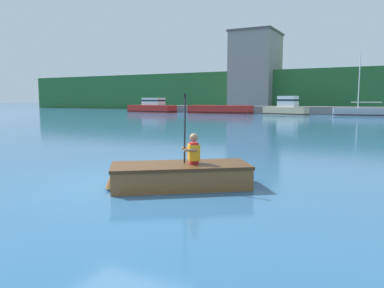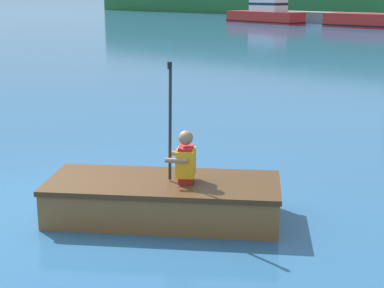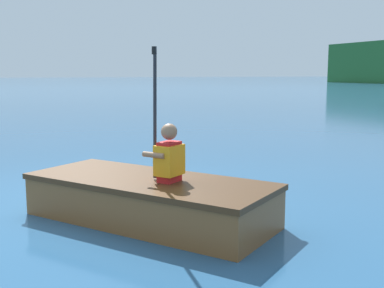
{
  "view_description": "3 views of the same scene",
  "coord_description": "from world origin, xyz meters",
  "px_view_note": "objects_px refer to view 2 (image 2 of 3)",
  "views": [
    {
      "loc": [
        4.83,
        -5.81,
        1.76
      ],
      "look_at": [
        1.22,
        1.11,
        0.82
      ],
      "focal_mm": 35.0,
      "sensor_mm": 36.0,
      "label": 1
    },
    {
      "loc": [
        5.94,
        -3.98,
        2.64
      ],
      "look_at": [
        1.22,
        1.11,
        0.82
      ],
      "focal_mm": 55.0,
      "sensor_mm": 36.0,
      "label": 2
    },
    {
      "loc": [
        6.11,
        -0.82,
        1.61
      ],
      "look_at": [
        1.22,
        1.11,
        0.82
      ],
      "focal_mm": 45.0,
      "sensor_mm": 36.0,
      "label": 3
    }
  ],
  "objects_px": {
    "moored_boat_dock_east_inner": "(379,22)",
    "person_paddler": "(185,158)",
    "moored_boat_dock_center_far": "(265,14)",
    "rowboat_foreground": "(160,197)"
  },
  "relations": [
    {
      "from": "moored_boat_dock_east_inner",
      "to": "person_paddler",
      "type": "distance_m",
      "value": 38.79
    },
    {
      "from": "moored_boat_dock_center_far",
      "to": "person_paddler",
      "type": "bearing_deg",
      "value": -55.33
    },
    {
      "from": "moored_boat_dock_center_far",
      "to": "moored_boat_dock_east_inner",
      "type": "bearing_deg",
      "value": 1.49
    },
    {
      "from": "moored_boat_dock_east_inner",
      "to": "person_paddler",
      "type": "xyz_separation_m",
      "value": [
        14.82,
        -35.85,
        0.28
      ]
    },
    {
      "from": "person_paddler",
      "to": "moored_boat_dock_center_far",
      "type": "bearing_deg",
      "value": 124.67
    },
    {
      "from": "moored_boat_dock_east_inner",
      "to": "rowboat_foreground",
      "type": "xyz_separation_m",
      "value": [
        14.58,
        -36.03,
        -0.21
      ]
    },
    {
      "from": "moored_boat_dock_center_far",
      "to": "rowboat_foreground",
      "type": "height_order",
      "value": "moored_boat_dock_center_far"
    },
    {
      "from": "person_paddler",
      "to": "rowboat_foreground",
      "type": "bearing_deg",
      "value": -143.64
    },
    {
      "from": "moored_boat_dock_center_far",
      "to": "rowboat_foreground",
      "type": "xyz_separation_m",
      "value": [
        24.38,
        -35.78,
        -0.45
      ]
    },
    {
      "from": "moored_boat_dock_center_far",
      "to": "moored_boat_dock_east_inner",
      "type": "height_order",
      "value": "moored_boat_dock_center_far"
    }
  ]
}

